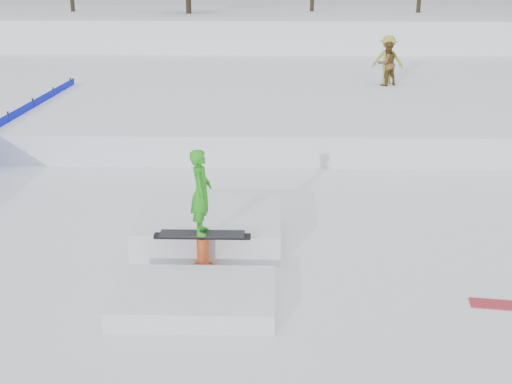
{
  "coord_description": "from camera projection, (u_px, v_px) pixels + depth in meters",
  "views": [
    {
      "loc": [
        0.79,
        -8.61,
        4.82
      ],
      "look_at": [
        0.5,
        2.0,
        1.1
      ],
      "focal_mm": 45.0,
      "sensor_mm": 36.0,
      "label": 1
    }
  ],
  "objects": [
    {
      "name": "ground",
      "position": [
        220.0,
        303.0,
        9.74
      ],
      "size": [
        120.0,
        120.0,
        0.0
      ],
      "primitive_type": "plane",
      "color": "white"
    },
    {
      "name": "snow_berm",
      "position": [
        261.0,
        33.0,
        37.64
      ],
      "size": [
        60.0,
        14.0,
        2.4
      ],
      "primitive_type": "cube",
      "color": "white",
      "rests_on": "ground"
    },
    {
      "name": "snow_midrise",
      "position": [
        253.0,
        89.0,
        24.7
      ],
      "size": [
        50.0,
        18.0,
        0.8
      ],
      "primitive_type": "cube",
      "color": "white",
      "rests_on": "ground"
    },
    {
      "name": "walker_olive",
      "position": [
        387.0,
        64.0,
        22.92
      ],
      "size": [
        0.93,
        0.84,
        1.56
      ],
      "primitive_type": "imported",
      "rotation": [
        0.0,
        0.0,
        3.55
      ],
      "color": "brown",
      "rests_on": "snow_midrise"
    },
    {
      "name": "walker_ygreen",
      "position": [
        388.0,
        60.0,
        23.31
      ],
      "size": [
        1.22,
        0.85,
        1.73
      ],
      "primitive_type": "imported",
      "rotation": [
        0.0,
        0.0,
        2.94
      ],
      "color": "#98A72F",
      "rests_on": "snow_midrise"
    },
    {
      "name": "jib_rail_feature",
      "position": [
        206.0,
        240.0,
        11.24
      ],
      "size": [
        2.6,
        4.4,
        2.11
      ],
      "color": "white",
      "rests_on": "ground"
    }
  ]
}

